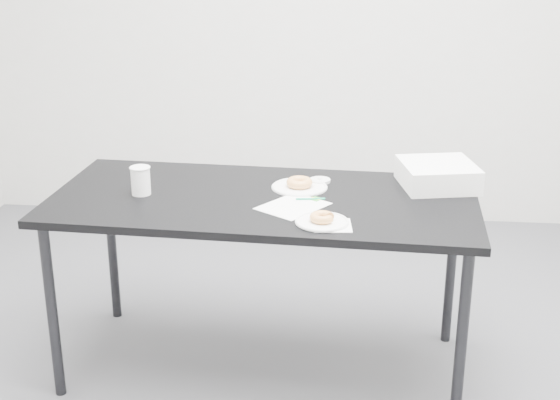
# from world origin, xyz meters

# --- Properties ---
(floor) EXTENTS (4.00, 4.00, 0.00)m
(floor) POSITION_xyz_m (0.00, 0.00, 0.00)
(floor) COLOR #45464A
(floor) RESTS_ON ground
(wall_back) EXTENTS (4.00, 0.02, 2.70)m
(wall_back) POSITION_xyz_m (0.00, 2.00, 1.35)
(wall_back) COLOR silver
(wall_back) RESTS_ON floor
(table) EXTENTS (1.77, 0.90, 0.79)m
(table) POSITION_xyz_m (0.02, 0.14, 0.73)
(table) COLOR black
(table) RESTS_ON floor
(scorecard) EXTENTS (0.31, 0.32, 0.00)m
(scorecard) POSITION_xyz_m (0.15, 0.04, 0.79)
(scorecard) COLOR white
(scorecard) RESTS_ON table
(logo_patch) EXTENTS (0.06, 0.06, 0.00)m
(logo_patch) POSITION_xyz_m (0.24, 0.12, 0.79)
(logo_patch) COLOR green
(logo_patch) RESTS_ON scorecard
(pen) EXTENTS (0.12, 0.02, 0.01)m
(pen) POSITION_xyz_m (0.22, 0.11, 0.79)
(pen) COLOR #0B8059
(pen) RESTS_ON scorecard
(napkin) EXTENTS (0.15, 0.15, 0.00)m
(napkin) POSITION_xyz_m (0.31, -0.15, 0.79)
(napkin) COLOR white
(napkin) RESTS_ON table
(plate_near) EXTENTS (0.20, 0.20, 0.01)m
(plate_near) POSITION_xyz_m (0.28, -0.13, 0.79)
(plate_near) COLOR white
(plate_near) RESTS_ON napkin
(donut_near) EXTENTS (0.10, 0.10, 0.03)m
(donut_near) POSITION_xyz_m (0.28, -0.13, 0.81)
(donut_near) COLOR #DB8D45
(donut_near) RESTS_ON plate_near
(plate_far) EXTENTS (0.23, 0.23, 0.01)m
(plate_far) POSITION_xyz_m (0.16, 0.26, 0.79)
(plate_far) COLOR white
(plate_far) RESTS_ON table
(donut_far) EXTENTS (0.13, 0.13, 0.04)m
(donut_far) POSITION_xyz_m (0.16, 0.26, 0.81)
(donut_far) COLOR #DB8D45
(donut_far) RESTS_ON plate_far
(coffee_cup) EXTENTS (0.08, 0.08, 0.12)m
(coffee_cup) POSITION_xyz_m (-0.48, 0.12, 0.85)
(coffee_cup) COLOR silver
(coffee_cup) RESTS_ON table
(cup_lid) EXTENTS (0.09, 0.09, 0.01)m
(cup_lid) POSITION_xyz_m (0.24, 0.35, 0.79)
(cup_lid) COLOR silver
(cup_lid) RESTS_ON table
(bakery_box) EXTENTS (0.35, 0.35, 0.10)m
(bakery_box) POSITION_xyz_m (0.74, 0.34, 0.84)
(bakery_box) COLOR white
(bakery_box) RESTS_ON table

